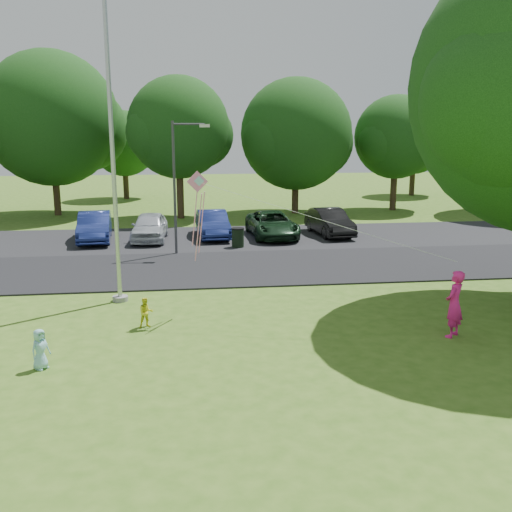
{
  "coord_description": "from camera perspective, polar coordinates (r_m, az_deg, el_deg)",
  "views": [
    {
      "loc": [
        -1.34,
        -13.25,
        5.44
      ],
      "look_at": [
        0.84,
        4.0,
        1.6
      ],
      "focal_mm": 40.0,
      "sensor_mm": 36.0,
      "label": 1
    }
  ],
  "objects": [
    {
      "name": "woman",
      "position": [
        16.13,
        19.21,
        -4.56
      ],
      "size": [
        0.78,
        0.77,
        1.82
      ],
      "primitive_type": "imported",
      "rotation": [
        0.0,
        0.0,
        3.89
      ],
      "color": "#E91F84",
      "rests_on": "ground"
    },
    {
      "name": "park_road",
      "position": [
        22.94,
        -3.65,
        -1.22
      ],
      "size": [
        60.0,
        6.0,
        0.06
      ],
      "primitive_type": "cube",
      "color": "black",
      "rests_on": "ground"
    },
    {
      "name": "child_blue",
      "position": [
        14.27,
        -20.78,
        -8.71
      ],
      "size": [
        0.54,
        0.56,
        0.97
      ],
      "primitive_type": "imported",
      "rotation": [
        0.0,
        0.0,
        0.9
      ],
      "color": "#8CCBD7",
      "rests_on": "ground"
    },
    {
      "name": "ground",
      "position": [
        14.38,
        -1.34,
        -9.77
      ],
      "size": [
        120.0,
        120.0,
        0.0
      ],
      "primitive_type": "plane",
      "color": "#3C641A",
      "rests_on": "ground"
    },
    {
      "name": "parked_cars",
      "position": [
        29.12,
        -3.99,
        3.14
      ],
      "size": [
        13.88,
        4.86,
        1.43
      ],
      "color": "navy",
      "rests_on": "ground"
    },
    {
      "name": "child_yellow",
      "position": [
        16.39,
        -10.94,
        -5.58
      ],
      "size": [
        0.49,
        0.42,
        0.86
      ],
      "primitive_type": "imported",
      "rotation": [
        0.0,
        0.0,
        0.26
      ],
      "color": "yellow",
      "rests_on": "ground"
    },
    {
      "name": "tree_row",
      "position": [
        37.59,
        -2.8,
        12.85
      ],
      "size": [
        64.35,
        11.94,
        10.88
      ],
      "color": "#332316",
      "rests_on": "ground"
    },
    {
      "name": "parking_strip",
      "position": [
        29.28,
        -4.45,
        1.77
      ],
      "size": [
        42.0,
        7.0,
        0.06
      ],
      "primitive_type": "cube",
      "color": "black",
      "rests_on": "ground"
    },
    {
      "name": "trash_can",
      "position": [
        26.82,
        -1.83,
        1.81
      ],
      "size": [
        0.61,
        0.61,
        0.97
      ],
      "rotation": [
        0.0,
        0.0,
        -0.21
      ],
      "color": "black",
      "rests_on": "ground"
    },
    {
      "name": "horizon_trees",
      "position": [
        47.45,
        -0.67,
        11.08
      ],
      "size": [
        77.46,
        7.2,
        7.02
      ],
      "color": "#332316",
      "rests_on": "ground"
    },
    {
      "name": "kite",
      "position": [
        16.49,
        -5.25,
        5.79
      ],
      "size": [
        7.0,
        2.94,
        2.69
      ],
      "rotation": [
        0.0,
        0.0,
        0.06
      ],
      "color": "pink",
      "rests_on": "ground"
    },
    {
      "name": "street_lamp",
      "position": [
        25.27,
        -7.66,
        7.97
      ],
      "size": [
        1.65,
        0.27,
        5.85
      ],
      "rotation": [
        0.0,
        0.0,
        -0.07
      ],
      "color": "#3F3F44",
      "rests_on": "ground"
    },
    {
      "name": "flagpole",
      "position": [
        18.42,
        -14.06,
        8.12
      ],
      "size": [
        0.5,
        0.5,
        10.0
      ],
      "color": "#B7BABF",
      "rests_on": "ground"
    }
  ]
}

